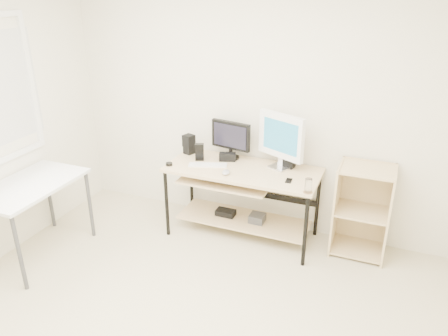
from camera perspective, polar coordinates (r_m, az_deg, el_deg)
room at (r=2.77m, az=-11.46°, el=-1.25°), size 4.01×4.01×2.62m
desk at (r=4.37m, az=2.11°, el=-2.55°), size 1.50×0.65×0.75m
side_table at (r=4.36m, az=-23.98°, el=-2.85°), size 0.60×1.00×0.75m
shelf_unit at (r=4.35m, az=17.62°, el=-5.15°), size 0.50×0.40×0.90m
black_monitor at (r=4.44m, az=0.88°, el=3.99°), size 0.43×0.18×0.39m
white_imac at (r=4.20m, az=7.44°, el=3.98°), size 0.49×0.26×0.55m
keyboard at (r=4.34m, az=-2.13°, el=0.40°), size 0.39×0.22×0.01m
mouse at (r=4.14m, az=0.25°, el=-0.55°), size 0.09×0.12×0.04m
center_speaker at (r=4.44m, az=0.45°, el=1.46°), size 0.18×0.12×0.08m
speaker_left at (r=4.62m, az=-4.61°, el=3.16°), size 0.13×0.13×0.21m
speaker_right at (r=4.33m, az=8.54°, el=0.88°), size 0.12×0.12×0.12m
audio_controller at (r=4.44m, az=-3.21°, el=2.11°), size 0.10×0.08×0.18m
volume_puck at (r=4.37m, az=-7.19°, el=0.51°), size 0.08×0.08×0.03m
smartphone at (r=4.05m, az=8.45°, el=-1.65°), size 0.06×0.10×0.01m
coaster at (r=3.86m, az=10.88°, el=-3.11°), size 0.09×0.09×0.01m
drinking_glass at (r=3.84m, az=10.96°, el=-2.25°), size 0.07×0.07×0.12m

